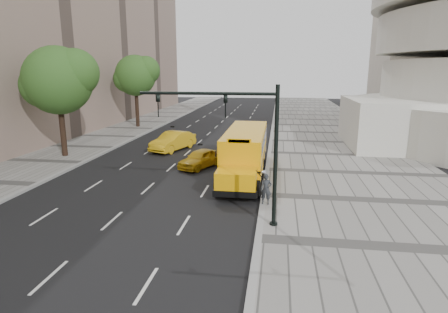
# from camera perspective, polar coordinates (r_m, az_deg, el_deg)

# --- Properties ---
(ground) EXTENTS (140.00, 140.00, 0.00)m
(ground) POSITION_cam_1_polar(r_m,az_deg,el_deg) (27.41, -6.04, -1.75)
(ground) COLOR black
(ground) RESTS_ON ground
(sidewalk_museum) EXTENTS (12.00, 140.00, 0.15)m
(sidewalk_museum) POSITION_cam_1_polar(r_m,az_deg,el_deg) (27.10, 19.39, -2.45)
(sidewalk_museum) COLOR gray
(sidewalk_museum) RESTS_ON ground
(sidewalk_far) EXTENTS (6.00, 140.00, 0.15)m
(sidewalk_far) POSITION_cam_1_polar(r_m,az_deg,el_deg) (31.91, -25.56, -0.72)
(sidewalk_far) COLOR gray
(sidewalk_far) RESTS_ON ground
(curb_museum) EXTENTS (0.30, 140.00, 0.15)m
(curb_museum) POSITION_cam_1_polar(r_m,az_deg,el_deg) (26.58, 6.60, -2.07)
(curb_museum) COLOR gray
(curb_museum) RESTS_ON ground
(curb_far) EXTENTS (0.30, 140.00, 0.15)m
(curb_far) POSITION_cam_1_polar(r_m,az_deg,el_deg) (30.35, -20.85, -0.94)
(curb_far) COLOR gray
(curb_far) RESTS_ON ground
(tree_b) EXTENTS (5.97, 5.31, 8.82)m
(tree_b) POSITION_cam_1_polar(r_m,az_deg,el_deg) (32.45, -23.85, 10.64)
(tree_b) COLOR black
(tree_b) RESTS_ON ground
(tree_c) EXTENTS (5.46, 4.85, 8.73)m
(tree_c) POSITION_cam_1_polar(r_m,az_deg,el_deg) (47.05, -13.25, 11.98)
(tree_c) COLOR black
(tree_c) RESTS_ON ground
(school_bus) EXTENTS (2.96, 11.56, 3.19)m
(school_bus) POSITION_cam_1_polar(r_m,az_deg,el_deg) (25.48, 3.27, 1.24)
(school_bus) COLOR #F6A707
(school_bus) RESTS_ON ground
(taxi_near) EXTENTS (3.09, 4.24, 1.34)m
(taxi_near) POSITION_cam_1_polar(r_m,az_deg,el_deg) (27.32, -3.63, -0.30)
(taxi_near) COLOR gold
(taxi_near) RESTS_ON ground
(taxi_far) EXTENTS (3.30, 5.28, 1.64)m
(taxi_far) POSITION_cam_1_polar(r_m,az_deg,el_deg) (33.39, -7.77, 2.34)
(taxi_far) COLOR gold
(taxi_far) RESTS_ON ground
(pedestrian) EXTENTS (0.60, 0.40, 1.61)m
(pedestrian) POSITION_cam_1_polar(r_m,az_deg,el_deg) (19.57, 6.42, -4.97)
(pedestrian) COLOR #292C30
(pedestrian) RESTS_ON sidewalk_museum
(traffic_signal) EXTENTS (6.18, 0.36, 6.40)m
(traffic_signal) POSITION_cam_1_polar(r_m,az_deg,el_deg) (16.29, 2.99, 2.81)
(traffic_signal) COLOR black
(traffic_signal) RESTS_ON ground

